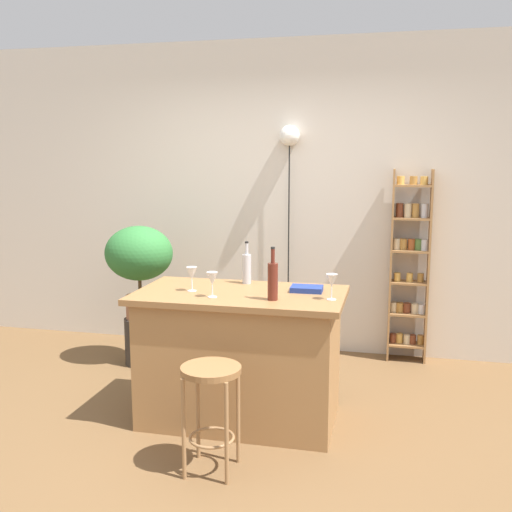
{
  "coord_description": "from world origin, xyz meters",
  "views": [
    {
      "loc": [
        0.98,
        -3.44,
        1.78
      ],
      "look_at": [
        0.05,
        0.55,
        1.09
      ],
      "focal_mm": 41.95,
      "sensor_mm": 36.0,
      "label": 1
    }
  ],
  "objects_px": {
    "spice_shelf": "(409,266)",
    "wine_glass_center": "(212,279)",
    "pendant_globe_light": "(290,141)",
    "plant_stool": "(142,341)",
    "bottle_vinegar": "(247,268)",
    "bottle_soda_blue": "(273,280)",
    "bar_stool": "(211,393)",
    "wine_glass_left": "(192,274)",
    "cookbook": "(307,289)",
    "potted_plant": "(139,258)",
    "wine_glass_right": "(332,281)"
  },
  "relations": [
    {
      "from": "spice_shelf",
      "to": "wine_glass_center",
      "type": "bearing_deg",
      "value": -126.87
    },
    {
      "from": "spice_shelf",
      "to": "pendant_globe_light",
      "type": "bearing_deg",
      "value": 177.55
    },
    {
      "from": "plant_stool",
      "to": "pendant_globe_light",
      "type": "bearing_deg",
      "value": 29.75
    },
    {
      "from": "bottle_vinegar",
      "to": "pendant_globe_light",
      "type": "distance_m",
      "value": 1.56
    },
    {
      "from": "pendant_globe_light",
      "to": "plant_stool",
      "type": "bearing_deg",
      "value": -150.25
    },
    {
      "from": "bottle_soda_blue",
      "to": "wine_glass_center",
      "type": "bearing_deg",
      "value": -177.8
    },
    {
      "from": "bar_stool",
      "to": "wine_glass_left",
      "type": "xyz_separation_m",
      "value": [
        -0.33,
        0.66,
        0.54
      ]
    },
    {
      "from": "bottle_soda_blue",
      "to": "bar_stool",
      "type": "bearing_deg",
      "value": -114.07
    },
    {
      "from": "wine_glass_left",
      "to": "cookbook",
      "type": "bearing_deg",
      "value": 12.32
    },
    {
      "from": "bar_stool",
      "to": "potted_plant",
      "type": "bearing_deg",
      "value": 125.46
    },
    {
      "from": "potted_plant",
      "to": "wine_glass_left",
      "type": "bearing_deg",
      "value": -49.29
    },
    {
      "from": "wine_glass_center",
      "to": "cookbook",
      "type": "height_order",
      "value": "wine_glass_center"
    },
    {
      "from": "bottle_vinegar",
      "to": "wine_glass_right",
      "type": "xyz_separation_m",
      "value": [
        0.63,
        -0.35,
        0.0
      ]
    },
    {
      "from": "bar_stool",
      "to": "spice_shelf",
      "type": "relative_size",
      "value": 0.37
    },
    {
      "from": "spice_shelf",
      "to": "bottle_vinegar",
      "type": "distance_m",
      "value": 1.68
    },
    {
      "from": "pendant_globe_light",
      "to": "cookbook",
      "type": "bearing_deg",
      "value": -75.23
    },
    {
      "from": "potted_plant",
      "to": "bar_stool",
      "type": "bearing_deg",
      "value": -54.54
    },
    {
      "from": "cookbook",
      "to": "bottle_soda_blue",
      "type": "bearing_deg",
      "value": -122.86
    },
    {
      "from": "wine_glass_right",
      "to": "cookbook",
      "type": "height_order",
      "value": "wine_glass_right"
    },
    {
      "from": "bar_stool",
      "to": "bottle_vinegar",
      "type": "distance_m",
      "value": 1.12
    },
    {
      "from": "plant_stool",
      "to": "bottle_vinegar",
      "type": "distance_m",
      "value": 1.48
    },
    {
      "from": "wine_glass_left",
      "to": "cookbook",
      "type": "distance_m",
      "value": 0.77
    },
    {
      "from": "plant_stool",
      "to": "wine_glass_center",
      "type": "distance_m",
      "value": 1.65
    },
    {
      "from": "potted_plant",
      "to": "cookbook",
      "type": "xyz_separation_m",
      "value": [
        1.54,
        -0.75,
        -0.03
      ]
    },
    {
      "from": "wine_glass_center",
      "to": "spice_shelf",
      "type": "bearing_deg",
      "value": 53.13
    },
    {
      "from": "spice_shelf",
      "to": "wine_glass_right",
      "type": "distance_m",
      "value": 1.66
    },
    {
      "from": "wine_glass_center",
      "to": "cookbook",
      "type": "relative_size",
      "value": 0.78
    },
    {
      "from": "wine_glass_center",
      "to": "pendant_globe_light",
      "type": "bearing_deg",
      "value": 83.75
    },
    {
      "from": "bottle_soda_blue",
      "to": "pendant_globe_light",
      "type": "relative_size",
      "value": 0.16
    },
    {
      "from": "potted_plant",
      "to": "bottle_soda_blue",
      "type": "height_order",
      "value": "bottle_soda_blue"
    },
    {
      "from": "bar_stool",
      "to": "bottle_soda_blue",
      "type": "bearing_deg",
      "value": 65.93
    },
    {
      "from": "bar_stool",
      "to": "potted_plant",
      "type": "relative_size",
      "value": 0.78
    },
    {
      "from": "bottle_vinegar",
      "to": "plant_stool",
      "type": "bearing_deg",
      "value": 151.1
    },
    {
      "from": "bar_stool",
      "to": "bottle_soda_blue",
      "type": "relative_size",
      "value": 1.85
    },
    {
      "from": "bottle_soda_blue",
      "to": "cookbook",
      "type": "height_order",
      "value": "bottle_soda_blue"
    },
    {
      "from": "spice_shelf",
      "to": "wine_glass_left",
      "type": "height_order",
      "value": "spice_shelf"
    },
    {
      "from": "bottle_vinegar",
      "to": "wine_glass_left",
      "type": "relative_size",
      "value": 1.83
    },
    {
      "from": "plant_stool",
      "to": "potted_plant",
      "type": "xyz_separation_m",
      "value": [
        0.0,
        0.0,
        0.73
      ]
    },
    {
      "from": "potted_plant",
      "to": "bottle_soda_blue",
      "type": "distance_m",
      "value": 1.72
    },
    {
      "from": "bottle_soda_blue",
      "to": "pendant_globe_light",
      "type": "height_order",
      "value": "pendant_globe_light"
    },
    {
      "from": "wine_glass_right",
      "to": "pendant_globe_light",
      "type": "relative_size",
      "value": 0.08
    },
    {
      "from": "plant_stool",
      "to": "cookbook",
      "type": "xyz_separation_m",
      "value": [
        1.54,
        -0.75,
        0.7
      ]
    },
    {
      "from": "plant_stool",
      "to": "wine_glass_right",
      "type": "height_order",
      "value": "wine_glass_right"
    },
    {
      "from": "wine_glass_left",
      "to": "wine_glass_right",
      "type": "height_order",
      "value": "same"
    },
    {
      "from": "bottle_soda_blue",
      "to": "bottle_vinegar",
      "type": "height_order",
      "value": "bottle_soda_blue"
    },
    {
      "from": "spice_shelf",
      "to": "cookbook",
      "type": "distance_m",
      "value": 1.54
    },
    {
      "from": "spice_shelf",
      "to": "potted_plant",
      "type": "xyz_separation_m",
      "value": [
        -2.23,
        -0.62,
        0.09
      ]
    },
    {
      "from": "bottle_vinegar",
      "to": "wine_glass_center",
      "type": "relative_size",
      "value": 1.83
    },
    {
      "from": "bottle_vinegar",
      "to": "spice_shelf",
      "type": "bearing_deg",
      "value": 46.84
    },
    {
      "from": "bottle_soda_blue",
      "to": "pendant_globe_light",
      "type": "distance_m",
      "value": 1.94
    }
  ]
}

